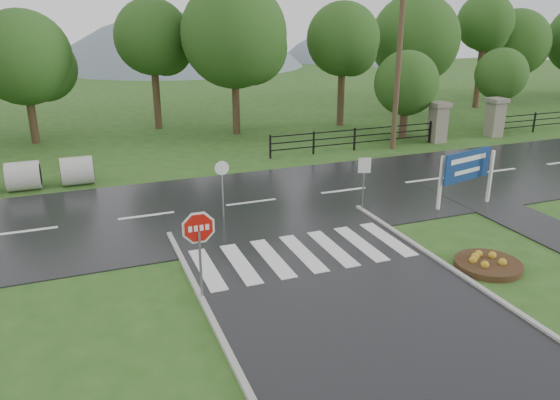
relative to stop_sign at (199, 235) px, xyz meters
name	(u,v)px	position (x,y,z in m)	size (l,w,h in m)	color
ground	(391,343)	(3.51, -3.45, -1.80)	(120.00, 120.00, 0.00)	#2A521B
main_road	(251,203)	(3.51, 6.55, -1.80)	(90.00, 8.00, 0.04)	black
walkway	(541,228)	(12.01, 0.55, -1.80)	(2.20, 11.00, 0.04)	#252527
crosswalk	(303,253)	(3.51, 1.55, -1.74)	(6.50, 2.80, 0.02)	silver
pillar_west	(438,121)	(16.51, 12.55, -0.63)	(1.00, 1.00, 2.24)	gray
pillar_east	(495,116)	(20.51, 12.55, -0.63)	(1.00, 1.00, 2.24)	gray
fence_west	(355,137)	(11.26, 12.55, -1.08)	(9.58, 0.08, 1.20)	black
hills	(153,181)	(7.00, 61.55, -17.34)	(102.00, 48.00, 48.00)	slate
treeline	(195,130)	(4.51, 20.55, -1.80)	(83.20, 5.20, 10.00)	#1F4615
stop_sign	(199,235)	(0.00, 0.00, 0.00)	(1.15, 0.06, 2.58)	#939399
estate_billboard	(467,168)	(10.93, 3.31, -0.30)	(2.45, 0.64, 2.19)	silver
flower_bed	(488,263)	(8.18, -1.22, -1.66)	(1.91, 1.91, 0.38)	#332111
reg_sign_small	(364,174)	(7.06, 4.18, -0.33)	(0.45, 0.16, 2.08)	#939399
reg_sign_round	(222,183)	(2.06, 5.31, -0.43)	(0.50, 0.07, 2.16)	#939399
utility_pole_east	(398,68)	(13.33, 12.05, 2.45)	(1.47, 0.41, 8.37)	#473523
entrance_tree_left	(406,83)	(15.25, 14.05, 1.34)	(3.63, 3.63, 4.97)	#3D2B1C
entrance_tree_right	(501,75)	(21.94, 14.05, 1.54)	(3.12, 3.12, 4.94)	#3D2B1C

